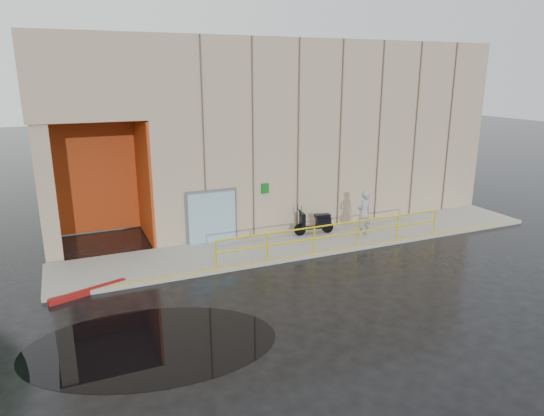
{
  "coord_description": "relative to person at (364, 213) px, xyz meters",
  "views": [
    {
      "loc": [
        -4.96,
        -11.83,
        6.59
      ],
      "look_at": [
        1.52,
        3.0,
        2.12
      ],
      "focal_mm": 32.0,
      "sensor_mm": 36.0,
      "label": 1
    }
  ],
  "objects": [
    {
      "name": "puddle",
      "position": [
        -9.53,
        -4.77,
        -1.1
      ],
      "size": [
        7.05,
        5.19,
        0.01
      ],
      "primitive_type": "cube",
      "rotation": [
        0.0,
        0.0,
        -0.22
      ],
      "color": "black",
      "rests_on": "ground"
    },
    {
      "name": "building",
      "position": [
        -1.04,
        6.85,
        3.1
      ],
      "size": [
        20.0,
        10.17,
        8.0
      ],
      "color": "tan",
      "rests_on": "ground"
    },
    {
      "name": "scooter",
      "position": [
        -1.77,
        0.95,
        -0.19
      ],
      "size": [
        1.75,
        0.75,
        1.33
      ],
      "rotation": [
        0.0,
        0.0,
        -0.12
      ],
      "color": "black",
      "rests_on": "sidewalk"
    },
    {
      "name": "sidewalk",
      "position": [
        -2.14,
        0.37,
        -1.03
      ],
      "size": [
        20.0,
        3.0,
        0.15
      ],
      "primitive_type": "cube",
      "color": "gray",
      "rests_on": "ground"
    },
    {
      "name": "guardrail",
      "position": [
        -1.89,
        -0.98,
        -0.43
      ],
      "size": [
        9.56,
        0.06,
        1.03
      ],
      "color": "yellow",
      "rests_on": "sidewalk"
    },
    {
      "name": "person",
      "position": [
        0.0,
        0.0,
        0.0
      ],
      "size": [
        0.76,
        0.57,
        1.91
      ],
      "primitive_type": "imported",
      "rotation": [
        0.0,
        0.0,
        3.31
      ],
      "color": "#99989D",
      "rests_on": "sidewalk"
    },
    {
      "name": "red_curb",
      "position": [
        -10.8,
        -1.06,
        -1.02
      ],
      "size": [
        2.33,
        0.93,
        0.18
      ],
      "primitive_type": "cube",
      "rotation": [
        0.0,
        0.0,
        0.32
      ],
      "color": "maroon",
      "rests_on": "ground"
    },
    {
      "name": "ground",
      "position": [
        -6.14,
        -4.13,
        -1.11
      ],
      "size": [
        120.0,
        120.0,
        0.0
      ],
      "primitive_type": "plane",
      "color": "black",
      "rests_on": "ground"
    }
  ]
}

